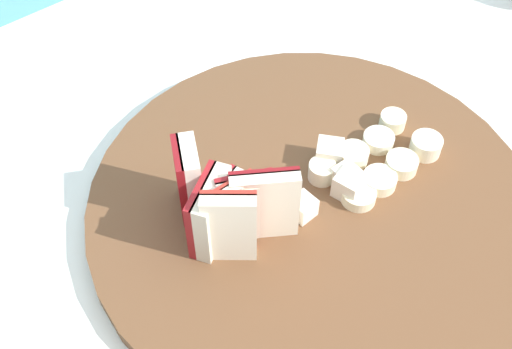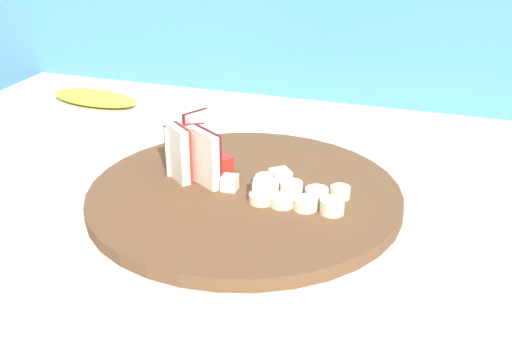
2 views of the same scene
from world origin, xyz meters
TOP-DOWN VIEW (x-y plane):
  - tile_backsplash at (0.00, 0.43)m, footprint 2.40×0.04m
  - cutting_board at (-0.10, 0.02)m, footprint 0.36×0.36m
  - apple_wedge_fan at (-0.17, 0.04)m, footprint 0.08×0.09m
  - apple_dice_pile at (-0.09, 0.03)m, footprint 0.11×0.08m
  - banana_slice_rows at (-0.03, 0.02)m, footprint 0.11×0.06m

SIDE VIEW (x-z plane):
  - tile_backsplash at x=0.00m, z-range 0.00..1.33m
  - cutting_board at x=-0.10m, z-range 0.87..0.88m
  - banana_slice_rows at x=-0.03m, z-range 0.88..0.90m
  - apple_dice_pile at x=-0.09m, z-range 0.88..0.90m
  - apple_wedge_fan at x=-0.17m, z-range 0.88..0.95m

